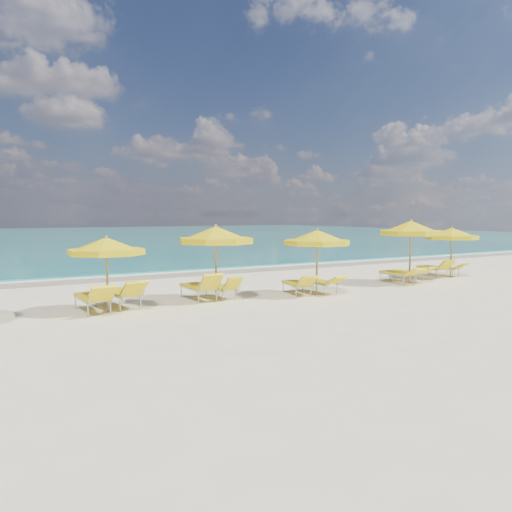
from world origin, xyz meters
TOP-DOWN VIEW (x-y plane):
  - ground_plane at (0.00, 0.00)m, footprint 120.00×120.00m
  - ocean at (0.00, 48.00)m, footprint 120.00×80.00m
  - wet_sand_band at (0.00, 7.40)m, footprint 120.00×2.60m
  - foam_line at (0.00, 8.20)m, footprint 120.00×1.20m
  - whitecap_near at (-6.00, 17.00)m, footprint 14.00×0.36m
  - whitecap_far at (8.00, 24.00)m, footprint 18.00×0.30m
  - umbrella_3 at (-5.52, 0.06)m, footprint 2.68×2.68m
  - umbrella_4 at (-2.16, 0.24)m, footprint 2.50×2.50m
  - umbrella_5 at (1.15, -0.51)m, footprint 2.75×2.75m
  - umbrella_6 at (5.98, -0.05)m, footprint 3.20×3.20m
  - umbrella_7 at (8.90, 0.39)m, footprint 2.39×2.39m
  - lounger_3_left at (-5.88, 0.24)m, footprint 0.76×1.99m
  - lounger_3_right at (-4.99, 0.60)m, footprint 0.89×2.04m
  - lounger_4_left at (-2.59, 0.58)m, footprint 0.71×1.93m
  - lounger_4_right at (-1.80, 0.58)m, footprint 0.63×1.59m
  - lounger_5_left at (0.68, -0.06)m, footprint 0.91×1.82m
  - lounger_5_right at (1.58, -0.14)m, footprint 0.73×1.87m
  - lounger_6_left at (5.60, 0.18)m, footprint 0.69×1.95m
  - lounger_6_right at (6.40, 0.46)m, footprint 0.94×1.90m
  - lounger_7_left at (8.46, 0.92)m, footprint 0.95×1.91m
  - lounger_7_right at (9.32, 0.99)m, footprint 0.73×1.70m

SIDE VIEW (x-z plane):
  - ground_plane at x=0.00m, z-range 0.00..0.00m
  - ocean at x=0.00m, z-range -0.15..0.15m
  - wet_sand_band at x=0.00m, z-range -0.01..0.01m
  - foam_line at x=0.00m, z-range -0.01..0.01m
  - whitecap_near at x=-6.00m, z-range -0.03..0.03m
  - whitecap_far at x=8.00m, z-range -0.03..0.03m
  - lounger_7_right at x=9.32m, z-range -0.12..0.51m
  - lounger_4_right at x=-1.80m, z-range -0.19..0.59m
  - lounger_6_right at x=6.40m, z-range -0.13..0.55m
  - lounger_5_left at x=0.68m, z-range -0.17..0.59m
  - lounger_5_right at x=1.58m, z-range -0.14..0.57m
  - lounger_6_left at x=5.60m, z-range -0.13..0.59m
  - lounger_7_left at x=8.46m, z-range -0.19..0.65m
  - lounger_3_left at x=-5.88m, z-range -0.20..0.69m
  - lounger_3_right at x=-4.99m, z-range -0.21..0.70m
  - lounger_4_left at x=-2.59m, z-range -0.23..0.72m
  - umbrella_3 at x=-5.52m, z-range 0.74..2.83m
  - umbrella_7 at x=8.90m, z-range 0.76..2.91m
  - umbrella_5 at x=1.15m, z-range 0.78..2.99m
  - umbrella_4 at x=-2.16m, z-range 0.83..3.19m
  - umbrella_6 at x=5.98m, z-range 0.87..3.35m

